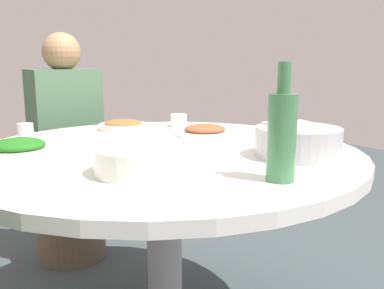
{
  "coord_description": "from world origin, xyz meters",
  "views": [
    {
      "loc": [
        1.22,
        -0.74,
        1.05
      ],
      "look_at": [
        0.14,
        0.02,
        0.79
      ],
      "focal_mm": 39.71,
      "sensor_mm": 36.0,
      "label": 1
    }
  ],
  "objects_px": {
    "dish_greens": "(18,148)",
    "stool_for_diner_left": "(71,219)",
    "green_bottle": "(282,134)",
    "tea_cup_near": "(25,131)",
    "tea_cup_side": "(318,134)",
    "diner_left": "(65,121)",
    "soup_bowl": "(142,161)",
    "dish_tofu_braise": "(123,125)",
    "rice_bowl": "(298,141)",
    "dish_stirfry": "(205,131)",
    "tea_cup_far": "(179,120)",
    "round_dining_table": "(164,178)"
  },
  "relations": [
    {
      "from": "dish_greens",
      "to": "stool_for_diner_left",
      "type": "height_order",
      "value": "dish_greens"
    },
    {
      "from": "green_bottle",
      "to": "tea_cup_near",
      "type": "relative_size",
      "value": 4.79
    },
    {
      "from": "tea_cup_side",
      "to": "diner_left",
      "type": "relative_size",
      "value": 0.1
    },
    {
      "from": "soup_bowl",
      "to": "dish_tofu_braise",
      "type": "distance_m",
      "value": 0.77
    },
    {
      "from": "rice_bowl",
      "to": "green_bottle",
      "type": "bearing_deg",
      "value": -56.85
    },
    {
      "from": "dish_tofu_braise",
      "to": "stool_for_diner_left",
      "type": "relative_size",
      "value": 0.5
    },
    {
      "from": "rice_bowl",
      "to": "dish_stirfry",
      "type": "bearing_deg",
      "value": -179.06
    },
    {
      "from": "dish_greens",
      "to": "tea_cup_side",
      "type": "height_order",
      "value": "dish_greens"
    },
    {
      "from": "tea_cup_near",
      "to": "rice_bowl",
      "type": "bearing_deg",
      "value": 37.68
    },
    {
      "from": "green_bottle",
      "to": "tea_cup_side",
      "type": "relative_size",
      "value": 3.93
    },
    {
      "from": "dish_tofu_braise",
      "to": "soup_bowl",
      "type": "bearing_deg",
      "value": -22.39
    },
    {
      "from": "tea_cup_far",
      "to": "tea_cup_side",
      "type": "bearing_deg",
      "value": 20.22
    },
    {
      "from": "round_dining_table",
      "to": "rice_bowl",
      "type": "bearing_deg",
      "value": 40.39
    },
    {
      "from": "dish_tofu_braise",
      "to": "dish_stirfry",
      "type": "relative_size",
      "value": 0.93
    },
    {
      "from": "tea_cup_near",
      "to": "tea_cup_side",
      "type": "bearing_deg",
      "value": 52.58
    },
    {
      "from": "green_bottle",
      "to": "tea_cup_far",
      "type": "xyz_separation_m",
      "value": [
        -0.9,
        0.29,
        -0.09
      ]
    },
    {
      "from": "dish_stirfry",
      "to": "diner_left",
      "type": "relative_size",
      "value": 0.3
    },
    {
      "from": "rice_bowl",
      "to": "dish_tofu_braise",
      "type": "bearing_deg",
      "value": -165.72
    },
    {
      "from": "round_dining_table",
      "to": "dish_greens",
      "type": "bearing_deg",
      "value": -113.35
    },
    {
      "from": "tea_cup_near",
      "to": "tea_cup_side",
      "type": "height_order",
      "value": "tea_cup_near"
    },
    {
      "from": "tea_cup_far",
      "to": "tea_cup_side",
      "type": "relative_size",
      "value": 0.98
    },
    {
      "from": "tea_cup_near",
      "to": "tea_cup_far",
      "type": "distance_m",
      "value": 0.67
    },
    {
      "from": "dish_greens",
      "to": "tea_cup_side",
      "type": "relative_size",
      "value": 3.01
    },
    {
      "from": "tea_cup_side",
      "to": "soup_bowl",
      "type": "bearing_deg",
      "value": -88.06
    },
    {
      "from": "rice_bowl",
      "to": "dish_stirfry",
      "type": "relative_size",
      "value": 1.17
    },
    {
      "from": "diner_left",
      "to": "dish_tofu_braise",
      "type": "bearing_deg",
      "value": 13.46
    },
    {
      "from": "dish_stirfry",
      "to": "tea_cup_side",
      "type": "height_order",
      "value": "tea_cup_side"
    },
    {
      "from": "round_dining_table",
      "to": "diner_left",
      "type": "relative_size",
      "value": 1.76
    },
    {
      "from": "stool_for_diner_left",
      "to": "tea_cup_side",
      "type": "bearing_deg",
      "value": 26.99
    },
    {
      "from": "dish_greens",
      "to": "green_bottle",
      "type": "height_order",
      "value": "green_bottle"
    },
    {
      "from": "dish_tofu_braise",
      "to": "tea_cup_near",
      "type": "relative_size",
      "value": 3.48
    },
    {
      "from": "round_dining_table",
      "to": "tea_cup_far",
      "type": "xyz_separation_m",
      "value": [
        -0.4,
        0.33,
        0.13
      ]
    },
    {
      "from": "diner_left",
      "to": "tea_cup_side",
      "type": "bearing_deg",
      "value": 26.99
    },
    {
      "from": "dish_stirfry",
      "to": "soup_bowl",
      "type": "bearing_deg",
      "value": -52.75
    },
    {
      "from": "dish_greens",
      "to": "tea_cup_near",
      "type": "xyz_separation_m",
      "value": [
        -0.28,
        0.09,
        0.01
      ]
    },
    {
      "from": "green_bottle",
      "to": "tea_cup_near",
      "type": "bearing_deg",
      "value": -158.94
    },
    {
      "from": "dish_tofu_braise",
      "to": "diner_left",
      "type": "bearing_deg",
      "value": -166.54
    },
    {
      "from": "dish_stirfry",
      "to": "stool_for_diner_left",
      "type": "relative_size",
      "value": 0.54
    },
    {
      "from": "soup_bowl",
      "to": "tea_cup_near",
      "type": "bearing_deg",
      "value": -169.95
    },
    {
      "from": "tea_cup_side",
      "to": "stool_for_diner_left",
      "type": "height_order",
      "value": "tea_cup_side"
    },
    {
      "from": "green_bottle",
      "to": "stool_for_diner_left",
      "type": "relative_size",
      "value": 0.69
    },
    {
      "from": "green_bottle",
      "to": "tea_cup_near",
      "type": "xyz_separation_m",
      "value": [
        -0.97,
        -0.37,
        -0.09
      ]
    },
    {
      "from": "stool_for_diner_left",
      "to": "diner_left",
      "type": "distance_m",
      "value": 0.53
    },
    {
      "from": "rice_bowl",
      "to": "tea_cup_near",
      "type": "height_order",
      "value": "rice_bowl"
    },
    {
      "from": "rice_bowl",
      "to": "tea_cup_side",
      "type": "distance_m",
      "value": 0.29
    },
    {
      "from": "rice_bowl",
      "to": "dish_tofu_braise",
      "type": "distance_m",
      "value": 0.84
    },
    {
      "from": "round_dining_table",
      "to": "tea_cup_side",
      "type": "bearing_deg",
      "value": 69.14
    },
    {
      "from": "green_bottle",
      "to": "diner_left",
      "type": "relative_size",
      "value": 0.39
    },
    {
      "from": "dish_greens",
      "to": "tea_cup_near",
      "type": "distance_m",
      "value": 0.3
    },
    {
      "from": "rice_bowl",
      "to": "diner_left",
      "type": "bearing_deg",
      "value": -166.01
    }
  ]
}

